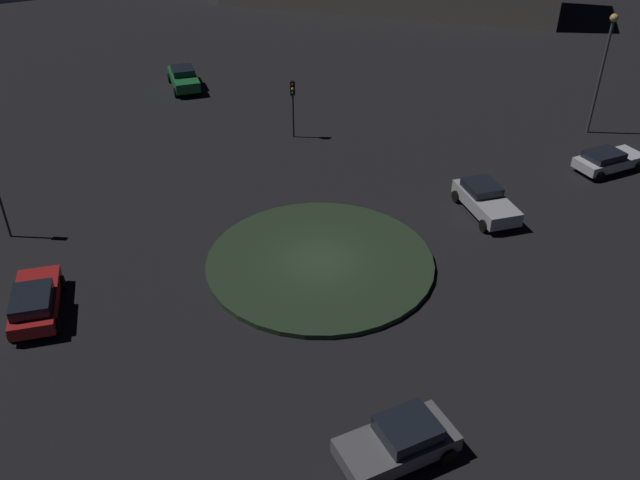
{
  "coord_description": "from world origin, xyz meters",
  "views": [
    {
      "loc": [
        22.95,
        -11.8,
        18.34
      ],
      "look_at": [
        0.0,
        0.0,
        1.36
      ],
      "focal_mm": 37.57,
      "sensor_mm": 36.0,
      "label": 1
    }
  ],
  "objects_px": {
    "car_grey": "(399,441)",
    "car_silver": "(485,200)",
    "car_white": "(608,160)",
    "car_red": "(35,301)",
    "streetlamp_north": "(604,59)",
    "car_green": "(184,78)",
    "traffic_light_west": "(293,98)"
  },
  "relations": [
    {
      "from": "car_grey",
      "to": "car_silver",
      "type": "bearing_deg",
      "value": -137.04
    },
    {
      "from": "car_white",
      "to": "car_grey",
      "type": "bearing_deg",
      "value": -149.96
    },
    {
      "from": "car_red",
      "to": "streetlamp_north",
      "type": "height_order",
      "value": "streetlamp_north"
    },
    {
      "from": "streetlamp_north",
      "to": "car_silver",
      "type": "bearing_deg",
      "value": -68.22
    },
    {
      "from": "car_red",
      "to": "car_grey",
      "type": "height_order",
      "value": "car_grey"
    },
    {
      "from": "car_silver",
      "to": "car_green",
      "type": "distance_m",
      "value": 26.49
    },
    {
      "from": "car_white",
      "to": "streetlamp_north",
      "type": "xyz_separation_m",
      "value": [
        -4.51,
        3.13,
        4.24
      ]
    },
    {
      "from": "car_white",
      "to": "car_grey",
      "type": "height_order",
      "value": "car_grey"
    },
    {
      "from": "car_red",
      "to": "traffic_light_west",
      "type": "bearing_deg",
      "value": -44.28
    },
    {
      "from": "car_silver",
      "to": "car_white",
      "type": "bearing_deg",
      "value": 104.2
    },
    {
      "from": "car_silver",
      "to": "car_white",
      "type": "height_order",
      "value": "car_silver"
    },
    {
      "from": "car_white",
      "to": "traffic_light_west",
      "type": "bearing_deg",
      "value": 140.64
    },
    {
      "from": "car_grey",
      "to": "streetlamp_north",
      "type": "bearing_deg",
      "value": -145.95
    },
    {
      "from": "car_silver",
      "to": "car_grey",
      "type": "relative_size",
      "value": 1.16
    },
    {
      "from": "car_green",
      "to": "car_grey",
      "type": "relative_size",
      "value": 1.2
    },
    {
      "from": "car_red",
      "to": "traffic_light_west",
      "type": "xyz_separation_m",
      "value": [
        -11.34,
        17.39,
        1.96
      ]
    },
    {
      "from": "car_red",
      "to": "car_green",
      "type": "relative_size",
      "value": 0.94
    },
    {
      "from": "traffic_light_west",
      "to": "car_grey",
      "type": "bearing_deg",
      "value": 2.83
    },
    {
      "from": "streetlamp_north",
      "to": "traffic_light_west",
      "type": "bearing_deg",
      "value": -114.95
    },
    {
      "from": "car_green",
      "to": "traffic_light_west",
      "type": "xyz_separation_m",
      "value": [
        11.83,
        3.59,
        1.88
      ]
    },
    {
      "from": "car_red",
      "to": "car_white",
      "type": "xyz_separation_m",
      "value": [
        1.36,
        31.85,
        -0.06
      ]
    },
    {
      "from": "car_grey",
      "to": "traffic_light_west",
      "type": "height_order",
      "value": "traffic_light_west"
    },
    {
      "from": "car_green",
      "to": "car_red",
      "type": "bearing_deg",
      "value": -22.07
    },
    {
      "from": "car_red",
      "to": "car_grey",
      "type": "relative_size",
      "value": 1.14
    },
    {
      "from": "car_grey",
      "to": "streetlamp_north",
      "type": "height_order",
      "value": "streetlamp_north"
    },
    {
      "from": "car_white",
      "to": "streetlamp_north",
      "type": "relative_size",
      "value": 0.55
    },
    {
      "from": "car_silver",
      "to": "traffic_light_west",
      "type": "relative_size",
      "value": 1.23
    },
    {
      "from": "car_silver",
      "to": "car_white",
      "type": "distance_m",
      "value": 9.57
    },
    {
      "from": "car_green",
      "to": "traffic_light_west",
      "type": "height_order",
      "value": "traffic_light_west"
    },
    {
      "from": "car_red",
      "to": "car_white",
      "type": "relative_size",
      "value": 1.07
    },
    {
      "from": "car_grey",
      "to": "car_green",
      "type": "bearing_deg",
      "value": -95.34
    },
    {
      "from": "car_green",
      "to": "streetlamp_north",
      "type": "relative_size",
      "value": 0.62
    }
  ]
}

